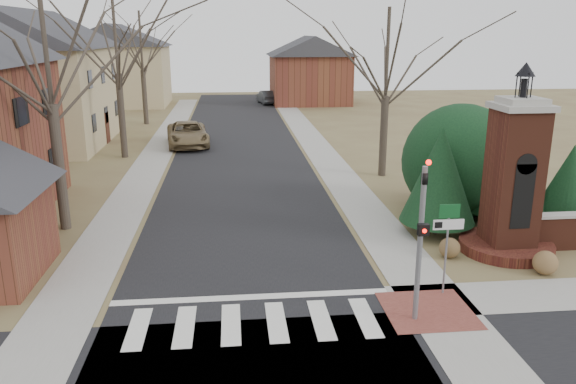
{
  "coord_description": "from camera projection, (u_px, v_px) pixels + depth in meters",
  "views": [
    {
      "loc": [
        -0.44,
        -12.49,
        7.4
      ],
      "look_at": [
        1.43,
        6.0,
        2.08
      ],
      "focal_mm": 35.0,
      "sensor_mm": 36.0,
      "label": 1
    }
  ],
  "objects": [
    {
      "name": "ground",
      "position": [
        255.0,
        339.0,
        14.02
      ],
      "size": [
        120.0,
        120.0,
        0.0
      ],
      "primitive_type": "plane",
      "color": "brown",
      "rests_on": "ground"
    },
    {
      "name": "main_street",
      "position": [
        239.0,
        155.0,
        35.07
      ],
      "size": [
        8.0,
        70.0,
        0.01
      ],
      "primitive_type": "cube",
      "color": "black",
      "rests_on": "ground"
    },
    {
      "name": "crosswalk_zone",
      "position": [
        254.0,
        323.0,
        14.79
      ],
      "size": [
        8.0,
        2.2,
        0.02
      ],
      "primitive_type": "cube",
      "color": "silver",
      "rests_on": "ground"
    },
    {
      "name": "stop_bar",
      "position": [
        252.0,
        297.0,
        16.22
      ],
      "size": [
        8.0,
        0.35,
        0.02
      ],
      "primitive_type": "cube",
      "color": "silver",
      "rests_on": "ground"
    },
    {
      "name": "sidewalk_right_main",
      "position": [
        322.0,
        153.0,
        35.57
      ],
      "size": [
        2.0,
        60.0,
        0.02
      ],
      "primitive_type": "cube",
      "color": "gray",
      "rests_on": "ground"
    },
    {
      "name": "sidewalk_left",
      "position": [
        155.0,
        156.0,
        34.56
      ],
      "size": [
        2.0,
        60.0,
        0.02
      ],
      "primitive_type": "cube",
      "color": "gray",
      "rests_on": "ground"
    },
    {
      "name": "curb_apron",
      "position": [
        428.0,
        311.0,
        15.44
      ],
      "size": [
        2.4,
        2.4,
        0.02
      ],
      "primitive_type": "cube",
      "color": "brown",
      "rests_on": "ground"
    },
    {
      "name": "traffic_signal_pole",
      "position": [
        421.0,
        228.0,
        14.28
      ],
      "size": [
        0.28,
        0.41,
        4.5
      ],
      "color": "slate",
      "rests_on": "ground"
    },
    {
      "name": "sign_post",
      "position": [
        448.0,
        231.0,
        15.93
      ],
      "size": [
        0.9,
        0.07,
        2.75
      ],
      "color": "slate",
      "rests_on": "ground"
    },
    {
      "name": "brick_gate_monument",
      "position": [
        512.0,
        192.0,
        19.08
      ],
      "size": [
        3.2,
        3.2,
        6.47
      ],
      "color": "#59281A",
      "rests_on": "ground"
    },
    {
      "name": "house_stucco_left",
      "position": [
        33.0,
        76.0,
        37.27
      ],
      "size": [
        9.8,
        12.8,
        9.28
      ],
      "color": "tan",
      "rests_on": "ground"
    },
    {
      "name": "house_distant_left",
      "position": [
        117.0,
        64.0,
        57.6
      ],
      "size": [
        10.8,
        8.8,
        8.53
      ],
      "color": "tan",
      "rests_on": "ground"
    },
    {
      "name": "house_distant_right",
      "position": [
        309.0,
        68.0,
        59.7
      ],
      "size": [
        8.8,
        8.8,
        7.3
      ],
      "color": "brown",
      "rests_on": "ground"
    },
    {
      "name": "evergreen_near",
      "position": [
        440.0,
        175.0,
        20.78
      ],
      "size": [
        2.8,
        2.8,
        4.1
      ],
      "color": "#473D33",
      "rests_on": "ground"
    },
    {
      "name": "evergreen_mid",
      "position": [
        510.0,
        158.0,
        22.17
      ],
      "size": [
        3.4,
        3.4,
        4.7
      ],
      "color": "#473D33",
      "rests_on": "ground"
    },
    {
      "name": "evergreen_far",
      "position": [
        570.0,
        180.0,
        21.6
      ],
      "size": [
        2.4,
        2.4,
        3.3
      ],
      "color": "#473D33",
      "rests_on": "ground"
    },
    {
      "name": "evergreen_mass",
      "position": [
        460.0,
        157.0,
        23.32
      ],
      "size": [
        4.8,
        4.8,
        4.8
      ],
      "primitive_type": "sphere",
      "color": "black",
      "rests_on": "ground"
    },
    {
      "name": "bare_tree_0",
      "position": [
        43.0,
        23.0,
        19.84
      ],
      "size": [
        8.05,
        8.05,
        11.15
      ],
      "color": "#473D33",
      "rests_on": "ground"
    },
    {
      "name": "bare_tree_1",
      "position": [
        114.0,
        20.0,
        32.18
      ],
      "size": [
        8.4,
        8.4,
        11.64
      ],
      "color": "#473D33",
      "rests_on": "ground"
    },
    {
      "name": "bare_tree_2",
      "position": [
        140.0,
        37.0,
        44.84
      ],
      "size": [
        7.35,
        7.35,
        10.19
      ],
      "color": "#473D33",
      "rests_on": "ground"
    },
    {
      "name": "bare_tree_3",
      "position": [
        388.0,
        46.0,
        28.21
      ],
      "size": [
        7.0,
        7.0,
        9.7
      ],
      "color": "#473D33",
      "rests_on": "ground"
    },
    {
      "name": "pickup_truck",
      "position": [
        188.0,
        134.0,
        37.68
      ],
      "size": [
        3.29,
        5.95,
        1.58
      ],
      "primitive_type": "imported",
      "rotation": [
        0.0,
        0.0,
        0.12
      ],
      "color": "olive",
      "rests_on": "ground"
    },
    {
      "name": "distant_car",
      "position": [
        267.0,
        97.0,
        59.73
      ],
      "size": [
        2.2,
        4.49,
        1.42
      ],
      "primitive_type": "imported",
      "rotation": [
        0.0,
        0.0,
        3.31
      ],
      "color": "#35393D",
      "rests_on": "ground"
    },
    {
      "name": "dry_shrub_left",
      "position": [
        450.0,
        248.0,
        18.99
      ],
      "size": [
        0.71,
        0.71,
        0.71
      ],
      "primitive_type": "sphere",
      "color": "brown",
      "rests_on": "ground"
    },
    {
      "name": "dry_shrub_right",
      "position": [
        545.0,
        263.0,
        17.69
      ],
      "size": [
        0.77,
        0.77,
        0.77
      ],
      "primitive_type": "sphere",
      "color": "brown",
      "rests_on": "ground"
    }
  ]
}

